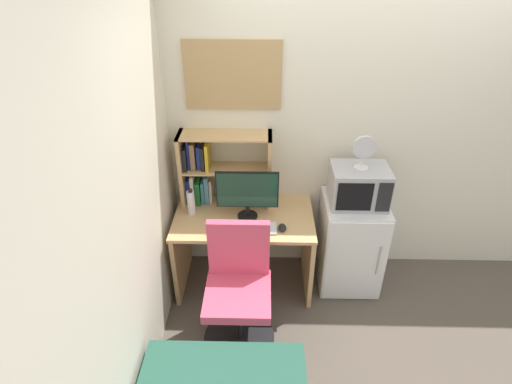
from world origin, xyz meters
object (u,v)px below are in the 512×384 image
Objects in this scene: hutch_bookshelf at (212,168)px; mini_fridge at (350,243)px; water_bottle at (191,202)px; keyboard at (249,228)px; desk_chair at (239,295)px; microwave at (359,186)px; wall_corkboard at (233,75)px; desk_fan at (364,150)px; computer_mouse at (282,228)px; monitor at (247,192)px.

mini_fridge is (1.18, -0.17, -0.62)m from hutch_bookshelf.
keyboard is at bearing -23.53° from water_bottle.
keyboard is 0.45× the size of desk_chair.
microwave is 1.30m from wall_corkboard.
hutch_bookshelf is 1.35m from mini_fridge.
hutch_bookshelf is 1.22m from desk_fan.
hutch_bookshelf is at bearing 145.03° from computer_mouse.
hutch_bookshelf reaches higher than desk_chair.
desk_chair is 1.63m from wall_corkboard.
computer_mouse is at bearing -158.66° from microwave.
desk_chair is at bearing -55.67° from water_bottle.
wall_corkboard is at bearing 164.87° from mini_fridge.
computer_mouse is at bearing 50.95° from desk_chair.
desk_chair is (-0.06, -0.39, -0.32)m from keyboard.
computer_mouse is at bearing -15.45° from water_bottle.
monitor is 0.89m from wall_corkboard.
mini_fridge is 1.13× the size of wall_corkboard.
wall_corkboard is at bearing 104.26° from keyboard.
keyboard is at bearing -75.74° from wall_corkboard.
hutch_bookshelf reaches higher than keyboard.
computer_mouse reaches higher than keyboard.
mini_fridge reaches higher than keyboard.
mini_fridge is at bearing 21.10° from computer_mouse.
computer_mouse is 1.21m from wall_corkboard.
monitor is (0.30, -0.24, -0.08)m from hutch_bookshelf.
water_bottle is 0.28× the size of mini_fridge.
microwave is 0.32m from desk_fan.
monitor reaches higher than mini_fridge.
desk_fan is at bearing -15.34° from wall_corkboard.
computer_mouse is 0.13× the size of wall_corkboard.
microwave is at bearing -14.97° from wall_corkboard.
monitor is 5.11× the size of computer_mouse.
hutch_bookshelf is 1.67× the size of microwave.
water_bottle is 0.24× the size of desk_chair.
water_bottle is at bearing -128.06° from hutch_bookshelf.
hutch_bookshelf reaches higher than water_bottle.
computer_mouse is 0.22× the size of microwave.
water_bottle is (-0.73, 0.20, 0.09)m from computer_mouse.
mini_fridge is 0.89m from desk_fan.
desk_fan is (0.86, 0.23, 0.57)m from keyboard.
desk_chair is at bearing -145.63° from microwave.
mini_fridge is at bearing -90.20° from microwave.
monitor reaches higher than water_bottle.
mini_fridge is at bearing 15.29° from keyboard.
microwave is 0.46× the size of desk_chair.
microwave reaches higher than monitor.
desk_chair is at bearing -99.00° from keyboard.
computer_mouse is 0.73m from mini_fridge.
wall_corkboard reaches higher than mini_fridge.
keyboard is 0.51m from desk_chair.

